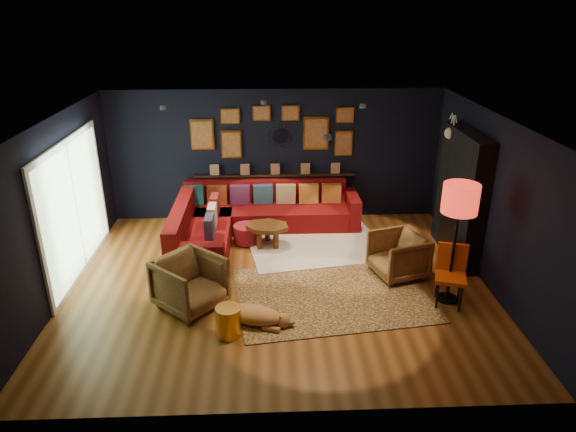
{
  "coord_description": "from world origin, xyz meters",
  "views": [
    {
      "loc": [
        -0.15,
        -7.07,
        4.14
      ],
      "look_at": [
        0.15,
        0.3,
        1.03
      ],
      "focal_mm": 32.0,
      "sensor_mm": 36.0,
      "label": 1
    }
  ],
  "objects_px": {
    "sectional": "(244,220)",
    "armchair_right": "(398,253)",
    "armchair_left": "(190,281)",
    "gold_stool": "(229,321)",
    "floor_lamp": "(460,203)",
    "coffee_table": "(267,229)",
    "pouf": "(247,233)",
    "dog": "(253,312)",
    "orange_chair": "(451,270)"
  },
  "relations": [
    {
      "from": "sectional",
      "to": "armchair_right",
      "type": "distance_m",
      "value": 3.01
    },
    {
      "from": "pouf",
      "to": "gold_stool",
      "type": "distance_m",
      "value": 2.83
    },
    {
      "from": "floor_lamp",
      "to": "gold_stool",
      "type": "bearing_deg",
      "value": -166.77
    },
    {
      "from": "pouf",
      "to": "armchair_left",
      "type": "height_order",
      "value": "armchair_left"
    },
    {
      "from": "pouf",
      "to": "armchair_left",
      "type": "relative_size",
      "value": 0.57
    },
    {
      "from": "armchair_left",
      "to": "orange_chair",
      "type": "bearing_deg",
      "value": -48.94
    },
    {
      "from": "dog",
      "to": "coffee_table",
      "type": "bearing_deg",
      "value": 103.27
    },
    {
      "from": "armchair_left",
      "to": "armchair_right",
      "type": "bearing_deg",
      "value": -34.64
    },
    {
      "from": "gold_stool",
      "to": "armchair_right",
      "type": "bearing_deg",
      "value": 30.06
    },
    {
      "from": "armchair_left",
      "to": "floor_lamp",
      "type": "height_order",
      "value": "floor_lamp"
    },
    {
      "from": "floor_lamp",
      "to": "dog",
      "type": "distance_m",
      "value": 3.22
    },
    {
      "from": "floor_lamp",
      "to": "armchair_right",
      "type": "bearing_deg",
      "value": 126.85
    },
    {
      "from": "armchair_left",
      "to": "floor_lamp",
      "type": "xyz_separation_m",
      "value": [
        3.79,
        0.03,
        1.12
      ]
    },
    {
      "from": "sectional",
      "to": "armchair_right",
      "type": "relative_size",
      "value": 4.32
    },
    {
      "from": "pouf",
      "to": "armchair_left",
      "type": "distance_m",
      "value": 2.24
    },
    {
      "from": "armchair_left",
      "to": "armchair_right",
      "type": "distance_m",
      "value": 3.31
    },
    {
      "from": "armchair_right",
      "to": "orange_chair",
      "type": "height_order",
      "value": "orange_chair"
    },
    {
      "from": "gold_stool",
      "to": "dog",
      "type": "relative_size",
      "value": 0.38
    },
    {
      "from": "dog",
      "to": "sectional",
      "type": "bearing_deg",
      "value": 112.82
    },
    {
      "from": "sectional",
      "to": "armchair_left",
      "type": "bearing_deg",
      "value": -105.7
    },
    {
      "from": "coffee_table",
      "to": "armchair_left",
      "type": "height_order",
      "value": "armchair_left"
    },
    {
      "from": "armchair_left",
      "to": "gold_stool",
      "type": "distance_m",
      "value": 0.96
    },
    {
      "from": "coffee_table",
      "to": "pouf",
      "type": "relative_size",
      "value": 1.8
    },
    {
      "from": "orange_chair",
      "to": "dog",
      "type": "xyz_separation_m",
      "value": [
        -2.87,
        -0.45,
        -0.34
      ]
    },
    {
      "from": "orange_chair",
      "to": "dog",
      "type": "height_order",
      "value": "orange_chair"
    },
    {
      "from": "floor_lamp",
      "to": "armchair_left",
      "type": "bearing_deg",
      "value": -179.57
    },
    {
      "from": "gold_stool",
      "to": "orange_chair",
      "type": "distance_m",
      "value": 3.28
    },
    {
      "from": "pouf",
      "to": "armchair_right",
      "type": "bearing_deg",
      "value": -27.78
    },
    {
      "from": "pouf",
      "to": "armchair_right",
      "type": "distance_m",
      "value": 2.81
    },
    {
      "from": "sectional",
      "to": "armchair_right",
      "type": "xyz_separation_m",
      "value": [
        2.54,
        -1.61,
        0.07
      ]
    },
    {
      "from": "orange_chair",
      "to": "floor_lamp",
      "type": "relative_size",
      "value": 0.5
    },
    {
      "from": "sectional",
      "to": "orange_chair",
      "type": "height_order",
      "value": "orange_chair"
    },
    {
      "from": "armchair_right",
      "to": "gold_stool",
      "type": "bearing_deg",
      "value": -76.89
    },
    {
      "from": "coffee_table",
      "to": "orange_chair",
      "type": "bearing_deg",
      "value": -36.5
    },
    {
      "from": "coffee_table",
      "to": "armchair_right",
      "type": "height_order",
      "value": "armchair_right"
    },
    {
      "from": "pouf",
      "to": "dog",
      "type": "relative_size",
      "value": 0.44
    },
    {
      "from": "sectional",
      "to": "gold_stool",
      "type": "height_order",
      "value": "sectional"
    },
    {
      "from": "armchair_left",
      "to": "orange_chair",
      "type": "relative_size",
      "value": 0.94
    },
    {
      "from": "sectional",
      "to": "coffee_table",
      "type": "bearing_deg",
      "value": -46.69
    },
    {
      "from": "pouf",
      "to": "armchair_right",
      "type": "height_order",
      "value": "armchair_right"
    },
    {
      "from": "sectional",
      "to": "orange_chair",
      "type": "relative_size",
      "value": 3.76
    },
    {
      "from": "gold_stool",
      "to": "dog",
      "type": "distance_m",
      "value": 0.4
    },
    {
      "from": "coffee_table",
      "to": "orange_chair",
      "type": "distance_m",
      "value": 3.31
    },
    {
      "from": "pouf",
      "to": "orange_chair",
      "type": "distance_m",
      "value": 3.72
    },
    {
      "from": "pouf",
      "to": "floor_lamp",
      "type": "height_order",
      "value": "floor_lamp"
    },
    {
      "from": "armchair_right",
      "to": "pouf",
      "type": "bearing_deg",
      "value": -134.73
    },
    {
      "from": "coffee_table",
      "to": "floor_lamp",
      "type": "height_order",
      "value": "floor_lamp"
    },
    {
      "from": "dog",
      "to": "floor_lamp",
      "type": "bearing_deg",
      "value": 28.18
    },
    {
      "from": "coffee_table",
      "to": "sectional",
      "type": "bearing_deg",
      "value": 133.31
    },
    {
      "from": "armchair_right",
      "to": "floor_lamp",
      "type": "bearing_deg",
      "value": 19.9
    }
  ]
}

